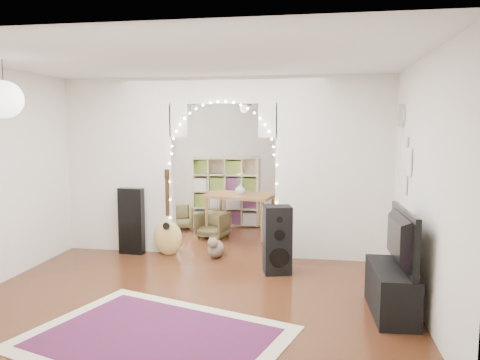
% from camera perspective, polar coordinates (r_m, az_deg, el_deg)
% --- Properties ---
extents(floor, '(7.50, 7.50, 0.00)m').
position_cam_1_polar(floor, '(7.37, -1.96, -8.90)').
color(floor, black).
rests_on(floor, ground).
extents(ceiling, '(5.00, 7.50, 0.02)m').
position_cam_1_polar(ceiling, '(7.14, -2.05, 12.46)').
color(ceiling, white).
rests_on(ceiling, wall_back).
extents(wall_back, '(5.00, 0.02, 2.70)m').
position_cam_1_polar(wall_back, '(10.82, 1.93, 3.30)').
color(wall_back, silver).
rests_on(wall_back, floor).
extents(wall_front, '(5.00, 0.02, 2.70)m').
position_cam_1_polar(wall_front, '(3.56, -14.04, -3.58)').
color(wall_front, silver).
rests_on(wall_front, floor).
extents(wall_left, '(0.02, 7.50, 2.70)m').
position_cam_1_polar(wall_left, '(8.01, -19.83, 1.77)').
color(wall_left, silver).
rests_on(wall_left, floor).
extents(wall_right, '(0.02, 7.50, 2.70)m').
position_cam_1_polar(wall_right, '(7.08, 18.26, 1.24)').
color(wall_right, silver).
rests_on(wall_right, floor).
extents(divider_wall, '(5.00, 0.20, 2.70)m').
position_cam_1_polar(divider_wall, '(7.13, -2.01, 2.21)').
color(divider_wall, silver).
rests_on(divider_wall, floor).
extents(fairy_lights, '(1.64, 0.04, 1.60)m').
position_cam_1_polar(fairy_lights, '(6.99, -2.22, 3.15)').
color(fairy_lights, '#FFEABF').
rests_on(fairy_lights, divider_wall).
extents(window, '(0.04, 1.20, 1.40)m').
position_cam_1_polar(window, '(9.60, -14.46, 3.57)').
color(window, white).
rests_on(window, wall_left).
extents(wall_clock, '(0.03, 0.31, 0.31)m').
position_cam_1_polar(wall_clock, '(6.46, 19.14, 7.40)').
color(wall_clock, white).
rests_on(wall_clock, wall_right).
extents(picture_frames, '(0.02, 0.50, 0.70)m').
position_cam_1_polar(picture_frames, '(6.08, 19.56, 1.79)').
color(picture_frames, white).
rests_on(picture_frames, wall_right).
extents(paper_lantern, '(0.40, 0.40, 0.40)m').
position_cam_1_polar(paper_lantern, '(5.64, -26.81, 8.76)').
color(paper_lantern, white).
rests_on(paper_lantern, ceiling).
extents(ceiling_fan, '(1.10, 1.10, 0.30)m').
position_cam_1_polar(ceiling_fan, '(9.08, 0.50, 9.30)').
color(ceiling_fan, gold).
rests_on(ceiling_fan, ceiling).
extents(area_rug, '(2.75, 2.38, 0.02)m').
position_cam_1_polar(area_rug, '(4.66, -10.40, -18.40)').
color(area_rug, maroon).
rests_on(area_rug, floor).
extents(guitar_case, '(0.40, 0.17, 1.02)m').
position_cam_1_polar(guitar_case, '(7.42, -13.09, -4.90)').
color(guitar_case, black).
rests_on(guitar_case, floor).
extents(acoustic_guitar, '(0.47, 0.26, 1.12)m').
position_cam_1_polar(acoustic_guitar, '(7.23, -8.79, -5.31)').
color(acoustic_guitar, tan).
rests_on(acoustic_guitar, floor).
extents(tabby_cat, '(0.26, 0.56, 0.37)m').
position_cam_1_polar(tabby_cat, '(7.09, -3.02, -8.27)').
color(tabby_cat, brown).
rests_on(tabby_cat, floor).
extents(floor_speaker, '(0.42, 0.39, 0.91)m').
position_cam_1_polar(floor_speaker, '(6.31, 4.57, -7.30)').
color(floor_speaker, black).
rests_on(floor_speaker, floor).
extents(media_console, '(0.44, 1.02, 0.50)m').
position_cam_1_polar(media_console, '(5.29, 17.95, -12.70)').
color(media_console, black).
rests_on(media_console, floor).
extents(tv, '(0.19, 1.08, 0.62)m').
position_cam_1_polar(tv, '(5.13, 18.18, -6.79)').
color(tv, black).
rests_on(tv, media_console).
extents(bookcase, '(1.37, 0.69, 1.37)m').
position_cam_1_polar(bookcase, '(9.28, -1.69, -1.37)').
color(bookcase, '#C2AD8C').
rests_on(bookcase, floor).
extents(dining_table, '(1.33, 1.02, 0.76)m').
position_cam_1_polar(dining_table, '(8.41, 0.03, -2.22)').
color(dining_table, brown).
rests_on(dining_table, floor).
extents(flower_vase, '(0.22, 0.22, 0.19)m').
position_cam_1_polar(flower_vase, '(8.38, 0.03, -1.08)').
color(flower_vase, white).
rests_on(flower_vase, dining_table).
extents(dining_chair_left, '(0.62, 0.63, 0.44)m').
position_cam_1_polar(dining_chair_left, '(9.12, -7.41, -4.52)').
color(dining_chair_left, '#494124').
rests_on(dining_chair_left, floor).
extents(dining_chair_right, '(0.60, 0.62, 0.46)m').
position_cam_1_polar(dining_chair_right, '(8.33, -3.33, -5.47)').
color(dining_chair_right, '#494124').
rests_on(dining_chair_right, floor).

